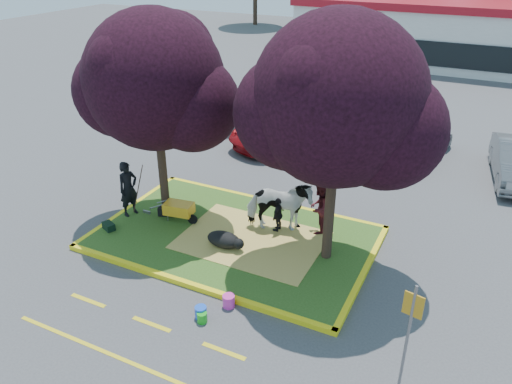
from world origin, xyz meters
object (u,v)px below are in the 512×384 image
at_px(calf, 224,240).
at_px(handler, 128,189).
at_px(sign_post, 409,330).
at_px(bucket_green, 202,317).
at_px(bucket_blue, 201,312).
at_px(car_black, 210,109).
at_px(bucket_pink, 229,301).
at_px(wheelbarrow, 179,209).
at_px(cow, 279,206).
at_px(car_silver, 236,111).

relative_size(calf, handler, 0.58).
distance_m(sign_post, bucket_green, 4.98).
distance_m(bucket_blue, car_black, 14.46).
xyz_separation_m(bucket_pink, bucket_blue, (-0.41, -0.66, -0.01)).
xyz_separation_m(sign_post, bucket_pink, (-4.41, 0.87, -1.56)).
bearing_deg(car_black, sign_post, -34.94).
height_order(sign_post, bucket_pink, sign_post).
bearing_deg(bucket_green, wheelbarrow, 130.27).
bearing_deg(cow, car_black, 20.81).
xyz_separation_m(handler, bucket_pink, (5.06, -2.50, -0.91)).
bearing_deg(car_silver, calf, 125.14).
xyz_separation_m(wheelbarrow, car_silver, (-2.94, 9.37, 0.12)).
bearing_deg(sign_post, bucket_blue, -170.55).
distance_m(bucket_pink, car_black, 14.10).
height_order(bucket_pink, car_silver, car_silver).
relative_size(calf, car_silver, 0.25).
bearing_deg(cow, car_silver, 14.31).
distance_m(calf, sign_post, 6.63).
height_order(wheelbarrow, bucket_blue, wheelbarrow).
distance_m(cow, bucket_blue, 4.44).
xyz_separation_m(sign_post, car_silver, (-10.72, 13.08, -1.02)).
bearing_deg(sign_post, handler, 172.34).
bearing_deg(bucket_blue, bucket_green, -47.28).
height_order(cow, wheelbarrow, cow).
distance_m(handler, car_silver, 9.80).
bearing_deg(bucket_blue, car_black, 119.80).
bearing_deg(car_black, bucket_blue, -48.43).
relative_size(sign_post, bucket_blue, 8.74).
bearing_deg(bucket_pink, handler, 153.73).
height_order(bucket_green, bucket_pink, bucket_pink).
bearing_deg(car_black, wheelbarrow, -53.18).
xyz_separation_m(sign_post, bucket_blue, (-4.82, 0.21, -1.57)).
bearing_deg(wheelbarrow, bucket_blue, -58.47).
xyz_separation_m(cow, handler, (-4.80, -1.20, 0.08)).
xyz_separation_m(handler, wheelbarrow, (1.69, 0.35, -0.50)).
relative_size(bucket_blue, car_black, 0.08).
xyz_separation_m(wheelbarrow, sign_post, (7.78, -3.71, 1.15)).
relative_size(wheelbarrow, sign_post, 0.60).
bearing_deg(calf, car_silver, 125.36).
relative_size(bucket_green, bucket_pink, 0.80).
relative_size(cow, bucket_pink, 6.05).
bearing_deg(cow, calf, 124.13).
bearing_deg(cow, bucket_pink, 162.94).
bearing_deg(car_black, handler, -63.10).
distance_m(handler, bucket_pink, 5.71).
height_order(calf, bucket_blue, calf).
bearing_deg(bucket_green, cow, 89.44).
bearing_deg(bucket_green, car_black, 119.94).
xyz_separation_m(wheelbarrow, bucket_blue, (2.96, -3.50, -0.42)).
relative_size(wheelbarrow, bucket_green, 6.15).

